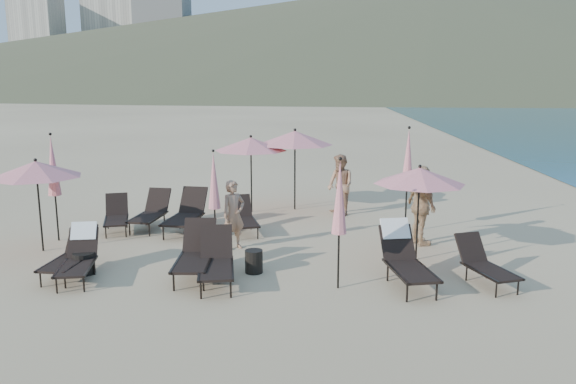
# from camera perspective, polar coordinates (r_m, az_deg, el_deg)

# --- Properties ---
(ground) EXTENTS (800.00, 800.00, 0.00)m
(ground) POSITION_cam_1_polar(r_m,az_deg,el_deg) (10.77, -1.18, -9.40)
(ground) COLOR #D6BA8C
(ground) RESTS_ON ground
(volcanic_headland) EXTENTS (690.00, 690.00, 55.00)m
(volcanic_headland) POSITION_cam_1_polar(r_m,az_deg,el_deg) (321.34, 16.63, 14.83)
(volcanic_headland) COLOR brown
(volcanic_headland) RESTS_ON ground
(hotel_skyline) EXTENTS (109.00, 82.00, 55.00)m
(hotel_skyline) POSITION_cam_1_polar(r_m,az_deg,el_deg) (297.39, -15.66, 14.76)
(hotel_skyline) COLOR beige
(hotel_skyline) RESTS_ON ground
(lounger_0) EXTENTS (0.67, 1.56, 0.88)m
(lounger_0) POSITION_cam_1_polar(r_m,az_deg,el_deg) (11.96, -21.21, -5.98)
(lounger_0) COLOR black
(lounger_0) RESTS_ON ground
(lounger_1) EXTENTS (0.86, 1.65, 0.98)m
(lounger_1) POSITION_cam_1_polar(r_m,az_deg,el_deg) (11.72, -20.46, -5.99)
(lounger_1) COLOR black
(lounger_1) RESTS_ON ground
(lounger_2) EXTENTS (0.75, 1.77, 1.00)m
(lounger_2) POSITION_cam_1_polar(r_m,az_deg,el_deg) (11.24, -9.39, -6.14)
(lounger_2) COLOR black
(lounger_2) RESTS_ON ground
(lounger_3) EXTENTS (0.91, 1.76, 0.96)m
(lounger_3) POSITION_cam_1_polar(r_m,az_deg,el_deg) (10.81, -7.31, -6.88)
(lounger_3) COLOR black
(lounger_3) RESTS_ON ground
(lounger_4) EXTENTS (0.99, 1.87, 1.11)m
(lounger_4) POSITION_cam_1_polar(r_m,az_deg,el_deg) (10.91, 11.78, -6.42)
(lounger_4) COLOR black
(lounger_4) RESTS_ON ground
(lounger_5) EXTENTS (1.02, 1.57, 0.84)m
(lounger_5) POSITION_cam_1_polar(r_m,az_deg,el_deg) (11.35, 19.35, -6.87)
(lounger_5) COLOR black
(lounger_5) RESTS_ON ground
(lounger_6) EXTENTS (1.01, 1.61, 0.87)m
(lounger_6) POSITION_cam_1_polar(r_m,az_deg,el_deg) (15.07, -17.03, -2.27)
(lounger_6) COLOR black
(lounger_6) RESTS_ON ground
(lounger_7) EXTENTS (0.78, 1.70, 0.95)m
(lounger_7) POSITION_cam_1_polar(r_m,az_deg,el_deg) (15.07, -13.75, -1.95)
(lounger_7) COLOR black
(lounger_7) RESTS_ON ground
(lounger_8) EXTENTS (0.89, 1.87, 1.04)m
(lounger_8) POSITION_cam_1_polar(r_m,az_deg,el_deg) (14.52, -10.31, -2.13)
(lounger_8) COLOR black
(lounger_8) RESTS_ON ground
(lounger_9) EXTENTS (0.99, 1.60, 0.86)m
(lounger_9) POSITION_cam_1_polar(r_m,az_deg,el_deg) (14.29, -4.55, -2.53)
(lounger_9) COLOR black
(lounger_9) RESTS_ON ground
(umbrella_open_0) EXTENTS (1.97, 1.97, 2.12)m
(umbrella_open_0) POSITION_cam_1_polar(r_m,az_deg,el_deg) (13.58, -24.22, 2.12)
(umbrella_open_0) COLOR black
(umbrella_open_0) RESTS_ON ground
(umbrella_open_1) EXTENTS (1.93, 1.93, 2.08)m
(umbrella_open_1) POSITION_cam_1_polar(r_m,az_deg,el_deg) (12.09, 13.22, 1.60)
(umbrella_open_1) COLOR black
(umbrella_open_1) RESTS_ON ground
(umbrella_open_2) EXTENTS (2.11, 2.11, 2.27)m
(umbrella_open_2) POSITION_cam_1_polar(r_m,az_deg,el_deg) (16.24, -3.80, 4.88)
(umbrella_open_2) COLOR black
(umbrella_open_2) RESTS_ON ground
(umbrella_open_3) EXTENTS (2.26, 2.26, 2.43)m
(umbrella_open_3) POSITION_cam_1_polar(r_m,az_deg,el_deg) (16.54, 0.71, 5.52)
(umbrella_open_3) COLOR black
(umbrella_open_3) RESTS_ON ground
(umbrella_closed_0) EXTENTS (0.29, 0.29, 2.46)m
(umbrella_closed_0) POSITION_cam_1_polar(r_m,az_deg,el_deg) (10.17, 5.26, -0.62)
(umbrella_closed_0) COLOR black
(umbrella_closed_0) RESTS_ON ground
(umbrella_closed_1) EXTENTS (0.32, 0.32, 2.70)m
(umbrella_closed_1) POSITION_cam_1_polar(r_m,az_deg,el_deg) (14.29, 12.09, 3.28)
(umbrella_closed_1) COLOR black
(umbrella_closed_1) RESTS_ON ground
(umbrella_closed_2) EXTENTS (0.31, 0.31, 2.61)m
(umbrella_closed_2) POSITION_cam_1_polar(r_m,az_deg,el_deg) (14.36, -22.78, 2.43)
(umbrella_closed_2) COLOR black
(umbrella_closed_2) RESTS_ON ground
(umbrella_closed_3) EXTENTS (0.27, 0.27, 2.32)m
(umbrella_closed_3) POSITION_cam_1_polar(r_m,az_deg,el_deg) (12.52, -7.54, 1.11)
(umbrella_closed_3) COLOR black
(umbrella_closed_3) RESTS_ON ground
(side_table_0) EXTENTS (0.43, 0.43, 0.43)m
(side_table_0) POSITION_cam_1_polar(r_m,az_deg,el_deg) (12.00, -20.02, -6.82)
(side_table_0) COLOR black
(side_table_0) RESTS_ON ground
(side_table_1) EXTENTS (0.36, 0.36, 0.47)m
(side_table_1) POSITION_cam_1_polar(r_m,az_deg,el_deg) (11.37, -3.49, -7.05)
(side_table_1) COLOR black
(side_table_1) RESTS_ON ground
(beachgoer_a) EXTENTS (0.69, 0.67, 1.59)m
(beachgoer_a) POSITION_cam_1_polar(r_m,az_deg,el_deg) (12.84, -5.55, -2.32)
(beachgoer_a) COLOR #AA7B5C
(beachgoer_a) RESTS_ON ground
(beachgoer_b) EXTENTS (1.02, 1.07, 1.75)m
(beachgoer_b) POSITION_cam_1_polar(r_m,az_deg,el_deg) (16.06, 5.33, 0.70)
(beachgoer_b) COLOR tan
(beachgoer_b) RESTS_ON ground
(beachgoer_c) EXTENTS (0.81, 1.19, 1.88)m
(beachgoer_c) POSITION_cam_1_polar(r_m,az_deg,el_deg) (13.42, 13.41, -1.36)
(beachgoer_c) COLOR tan
(beachgoer_c) RESTS_ON ground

